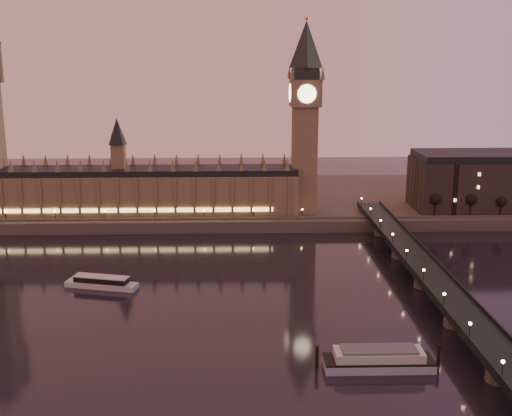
% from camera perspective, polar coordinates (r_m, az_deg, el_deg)
% --- Properties ---
extents(ground, '(700.00, 700.00, 0.00)m').
position_cam_1_polar(ground, '(240.26, -5.86, -8.83)').
color(ground, black).
rests_on(ground, ground).
extents(far_embankment, '(560.00, 130.00, 6.00)m').
position_cam_1_polar(far_embankment, '(396.70, 0.12, 0.72)').
color(far_embankment, '#423D35').
rests_on(far_embankment, ground).
extents(palace_of_westminster, '(180.00, 26.62, 52.00)m').
position_cam_1_polar(palace_of_westminster, '(354.27, -11.07, 2.00)').
color(palace_of_westminster, brown).
rests_on(palace_of_westminster, ground).
extents(big_ben, '(17.68, 17.68, 104.00)m').
position_cam_1_polar(big_ben, '(345.55, 4.39, 9.00)').
color(big_ben, brown).
rests_on(big_ben, ground).
extents(westminster_bridge, '(13.20, 260.00, 15.30)m').
position_cam_1_polar(westminster_bridge, '(248.84, 15.83, -7.12)').
color(westminster_bridge, black).
rests_on(westminster_bridge, ground).
extents(bare_tree_0, '(5.82, 5.82, 11.83)m').
position_cam_1_polar(bare_tree_0, '(355.93, 15.92, 0.65)').
color(bare_tree_0, black).
rests_on(bare_tree_0, ground).
extents(bare_tree_1, '(5.82, 5.82, 11.83)m').
position_cam_1_polar(bare_tree_1, '(361.20, 18.39, 0.65)').
color(bare_tree_1, black).
rests_on(bare_tree_1, ground).
extents(bare_tree_2, '(5.82, 5.82, 11.83)m').
position_cam_1_polar(bare_tree_2, '(367.13, 20.79, 0.66)').
color(bare_tree_2, black).
rests_on(bare_tree_2, ground).
extents(cruise_boat_a, '(30.05, 13.35, 4.70)m').
position_cam_1_polar(cruise_boat_a, '(265.57, -13.58, -6.45)').
color(cruise_boat_a, silver).
rests_on(cruise_boat_a, ground).
extents(moored_barge, '(37.63, 9.28, 6.90)m').
position_cam_1_polar(moored_barge, '(198.91, 10.84, -13.06)').
color(moored_barge, '#95AFBE').
rests_on(moored_barge, ground).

